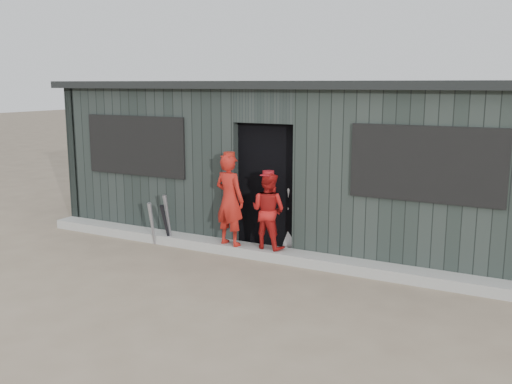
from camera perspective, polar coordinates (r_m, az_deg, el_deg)
The scene contains 9 objects.
ground at distance 7.23m, azimuth -6.81°, elevation -10.21°, with size 80.00×80.00×0.00m, color #756450.
curb at distance 8.68m, azimuth 0.06°, elevation -5.99°, with size 8.00×0.36×0.15m, color #989893.
bat_left at distance 9.34m, azimuth -10.36°, elevation -3.14°, with size 0.07×0.07×0.72m, color gray.
bat_mid at distance 9.31m, azimuth -8.78°, elevation -2.76°, with size 0.07×0.07×0.83m, color gray.
bat_right at distance 9.28m, azimuth -9.01°, elevation -3.26°, with size 0.07×0.07×0.71m, color black.
player_red_left at distance 8.63m, azimuth -2.65°, elevation -0.78°, with size 0.51×0.34×1.40m, color #A61C14.
player_red_right at distance 8.47m, azimuth 1.23°, elevation -1.87°, with size 0.56×0.43×1.15m, color #AC1615.
player_grey_back at distance 8.79m, azimuth 3.66°, elevation -2.54°, with size 0.54×0.35×1.11m, color silver.
dugout at distance 9.91m, azimuth 4.63°, elevation 3.27°, with size 8.30×3.30×2.62m.
Camera 1 is at (3.88, -5.52, 2.58)m, focal length 40.00 mm.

